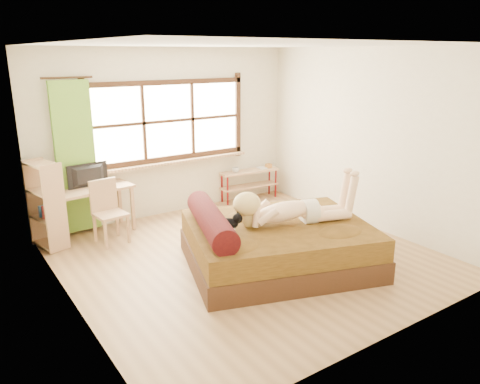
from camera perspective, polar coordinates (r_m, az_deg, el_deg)
floor at (r=6.29m, az=0.92°, el=-7.90°), size 4.50×4.50×0.00m
ceiling at (r=5.72m, az=1.05°, el=17.52°), size 4.50×4.50×0.00m
wall_back at (r=7.77m, az=-8.69°, el=7.11°), size 4.50×0.00×4.50m
wall_front at (r=4.28m, az=18.58°, el=-1.39°), size 4.50×0.00×4.50m
wall_left at (r=4.95m, az=-20.83°, el=0.77°), size 0.00×4.50×4.50m
wall_right at (r=7.36m, az=15.54°, el=6.17°), size 0.00×4.50×4.50m
window at (r=7.72m, az=-8.64°, el=8.25°), size 2.80×0.16×1.46m
curtain at (r=7.17m, az=-19.42°, el=3.94°), size 0.55×0.10×2.20m
bed at (r=5.95m, az=4.22°, el=-6.24°), size 2.67×2.39×0.85m
woman at (r=5.82m, az=6.31°, el=-0.65°), size 1.62×0.91×0.67m
kitten at (r=5.51m, az=-1.70°, el=-3.77°), size 0.36×0.23×0.27m
desk at (r=7.17m, az=-17.58°, el=-0.27°), size 1.20×0.65×0.72m
monitor at (r=7.14m, az=-17.88°, el=1.89°), size 0.61×0.15×0.35m
chair at (r=6.89m, az=-15.87°, el=-1.86°), size 0.44×0.44×0.90m
pipe_shelf at (r=8.57m, az=1.21°, el=1.72°), size 1.13×0.37×0.63m
cup at (r=8.35m, az=-0.54°, el=2.70°), size 0.13×0.13×0.10m
book at (r=8.64m, az=2.23°, el=2.89°), size 0.17×0.22×0.02m
bookshelf at (r=6.91m, az=-22.55°, el=-1.44°), size 0.42×0.59×1.21m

